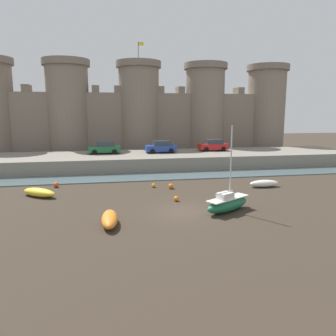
{
  "coord_description": "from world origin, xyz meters",
  "views": [
    {
      "loc": [
        -5.49,
        -22.39,
        7.17
      ],
      "look_at": [
        -0.41,
        4.37,
        2.5
      ],
      "focal_mm": 35.0,
      "sensor_mm": 36.0,
      "label": 1
    }
  ],
  "objects_px": {
    "rowboat_midflat_right": "(264,183)",
    "mooring_buoy_near_channel": "(171,186)",
    "mooring_buoy_near_shore": "(56,185)",
    "rowboat_near_channel_left": "(110,219)",
    "mooring_buoy_off_centre": "(176,199)",
    "car_quay_east": "(105,148)",
    "car_quay_centre_west": "(161,147)",
    "car_quay_west": "(213,145)",
    "sailboat_foreground_right": "(228,203)",
    "rowboat_midflat_left": "(39,192)",
    "mooring_buoy_mid_mud": "(154,185)"
  },
  "relations": [
    {
      "from": "rowboat_midflat_right",
      "to": "car_quay_centre_west",
      "type": "height_order",
      "value": "car_quay_centre_west"
    },
    {
      "from": "rowboat_midflat_right",
      "to": "rowboat_midflat_left",
      "type": "height_order",
      "value": "rowboat_midflat_left"
    },
    {
      "from": "car_quay_west",
      "to": "mooring_buoy_near_shore",
      "type": "bearing_deg",
      "value": -148.4
    },
    {
      "from": "rowboat_near_channel_left",
      "to": "mooring_buoy_mid_mud",
      "type": "height_order",
      "value": "rowboat_near_channel_left"
    },
    {
      "from": "mooring_buoy_mid_mud",
      "to": "car_quay_east",
      "type": "relative_size",
      "value": 0.09
    },
    {
      "from": "mooring_buoy_near_channel",
      "to": "car_quay_east",
      "type": "distance_m",
      "value": 15.68
    },
    {
      "from": "car_quay_west",
      "to": "car_quay_centre_west",
      "type": "bearing_deg",
      "value": -173.44
    },
    {
      "from": "mooring_buoy_mid_mud",
      "to": "car_quay_centre_west",
      "type": "distance_m",
      "value": 13.61
    },
    {
      "from": "rowboat_midflat_left",
      "to": "mooring_buoy_off_centre",
      "type": "height_order",
      "value": "rowboat_midflat_left"
    },
    {
      "from": "mooring_buoy_off_centre",
      "to": "car_quay_west",
      "type": "distance_m",
      "value": 21.59
    },
    {
      "from": "mooring_buoy_near_shore",
      "to": "rowboat_midflat_left",
      "type": "bearing_deg",
      "value": -105.1
    },
    {
      "from": "car_quay_west",
      "to": "car_quay_centre_west",
      "type": "distance_m",
      "value": 7.76
    },
    {
      "from": "mooring_buoy_mid_mud",
      "to": "mooring_buoy_near_shore",
      "type": "xyz_separation_m",
      "value": [
        -9.24,
        1.75,
        0.06
      ]
    },
    {
      "from": "mooring_buoy_off_centre",
      "to": "mooring_buoy_near_channel",
      "type": "xyz_separation_m",
      "value": [
        0.44,
        4.39,
        0.04
      ]
    },
    {
      "from": "sailboat_foreground_right",
      "to": "rowboat_near_channel_left",
      "type": "relative_size",
      "value": 1.88
    },
    {
      "from": "mooring_buoy_off_centre",
      "to": "rowboat_midflat_right",
      "type": "bearing_deg",
      "value": 19.87
    },
    {
      "from": "sailboat_foreground_right",
      "to": "mooring_buoy_off_centre",
      "type": "bearing_deg",
      "value": 132.22
    },
    {
      "from": "rowboat_near_channel_left",
      "to": "mooring_buoy_near_shore",
      "type": "height_order",
      "value": "rowboat_near_channel_left"
    },
    {
      "from": "rowboat_midflat_right",
      "to": "rowboat_midflat_left",
      "type": "relative_size",
      "value": 0.85
    },
    {
      "from": "mooring_buoy_off_centre",
      "to": "car_quay_centre_west",
      "type": "relative_size",
      "value": 0.1
    },
    {
      "from": "rowboat_midflat_right",
      "to": "mooring_buoy_off_centre",
      "type": "height_order",
      "value": "rowboat_midflat_right"
    },
    {
      "from": "rowboat_near_channel_left",
      "to": "mooring_buoy_off_centre",
      "type": "relative_size",
      "value": 7.8
    },
    {
      "from": "mooring_buoy_off_centre",
      "to": "mooring_buoy_mid_mud",
      "type": "height_order",
      "value": "mooring_buoy_off_centre"
    },
    {
      "from": "mooring_buoy_near_channel",
      "to": "mooring_buoy_near_shore",
      "type": "relative_size",
      "value": 0.98
    },
    {
      "from": "rowboat_midflat_right",
      "to": "car_quay_east",
      "type": "distance_m",
      "value": 21.57
    },
    {
      "from": "sailboat_foreground_right",
      "to": "mooring_buoy_mid_mud",
      "type": "bearing_deg",
      "value": 115.81
    },
    {
      "from": "car_quay_centre_west",
      "to": "mooring_buoy_mid_mud",
      "type": "bearing_deg",
      "value": -102.59
    },
    {
      "from": "car_quay_centre_west",
      "to": "rowboat_near_channel_left",
      "type": "bearing_deg",
      "value": -107.38
    },
    {
      "from": "rowboat_midflat_left",
      "to": "mooring_buoy_near_channel",
      "type": "xyz_separation_m",
      "value": [
        11.68,
        0.76,
        -0.14
      ]
    },
    {
      "from": "mooring_buoy_off_centre",
      "to": "mooring_buoy_near_shore",
      "type": "relative_size",
      "value": 0.84
    },
    {
      "from": "rowboat_midflat_right",
      "to": "mooring_buoy_near_channel",
      "type": "distance_m",
      "value": 9.05
    },
    {
      "from": "mooring_buoy_off_centre",
      "to": "mooring_buoy_mid_mud",
      "type": "distance_m",
      "value": 5.36
    },
    {
      "from": "rowboat_midflat_right",
      "to": "mooring_buoy_near_shore",
      "type": "relative_size",
      "value": 5.8
    },
    {
      "from": "car_quay_east",
      "to": "car_quay_centre_west",
      "type": "bearing_deg",
      "value": -2.35
    },
    {
      "from": "mooring_buoy_near_shore",
      "to": "car_quay_east",
      "type": "relative_size",
      "value": 0.12
    },
    {
      "from": "mooring_buoy_off_centre",
      "to": "mooring_buoy_mid_mud",
      "type": "xyz_separation_m",
      "value": [
        -1.1,
        5.25,
        -0.02
      ]
    },
    {
      "from": "mooring_buoy_mid_mud",
      "to": "mooring_buoy_near_shore",
      "type": "bearing_deg",
      "value": 169.27
    },
    {
      "from": "rowboat_near_channel_left",
      "to": "car_quay_west",
      "type": "height_order",
      "value": "car_quay_west"
    },
    {
      "from": "car_quay_east",
      "to": "car_quay_west",
      "type": "xyz_separation_m",
      "value": [
        15.23,
        0.58,
        0.0
      ]
    },
    {
      "from": "car_quay_east",
      "to": "car_quay_west",
      "type": "relative_size",
      "value": 1.0
    },
    {
      "from": "sailboat_foreground_right",
      "to": "rowboat_midflat_left",
      "type": "xyz_separation_m",
      "value": [
        -14.34,
        7.03,
        -0.23
      ]
    },
    {
      "from": "mooring_buoy_near_channel",
      "to": "car_quay_west",
      "type": "bearing_deg",
      "value": 58.47
    },
    {
      "from": "mooring_buoy_near_shore",
      "to": "car_quay_east",
      "type": "distance_m",
      "value": 12.74
    },
    {
      "from": "rowboat_midflat_right",
      "to": "mooring_buoy_near_channel",
      "type": "relative_size",
      "value": 5.92
    },
    {
      "from": "rowboat_midflat_left",
      "to": "car_quay_east",
      "type": "xyz_separation_m",
      "value": [
        5.56,
        15.02,
        2.11
      ]
    },
    {
      "from": "mooring_buoy_near_channel",
      "to": "sailboat_foreground_right",
      "type": "bearing_deg",
      "value": -71.18
    },
    {
      "from": "rowboat_midflat_right",
      "to": "sailboat_foreground_right",
      "type": "distance_m",
      "value": 9.32
    },
    {
      "from": "car_quay_west",
      "to": "mooring_buoy_near_channel",
      "type": "bearing_deg",
      "value": -121.53
    },
    {
      "from": "rowboat_midflat_right",
      "to": "mooring_buoy_near_shore",
      "type": "height_order",
      "value": "rowboat_midflat_right"
    },
    {
      "from": "mooring_buoy_near_channel",
      "to": "mooring_buoy_mid_mud",
      "type": "distance_m",
      "value": 1.76
    }
  ]
}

